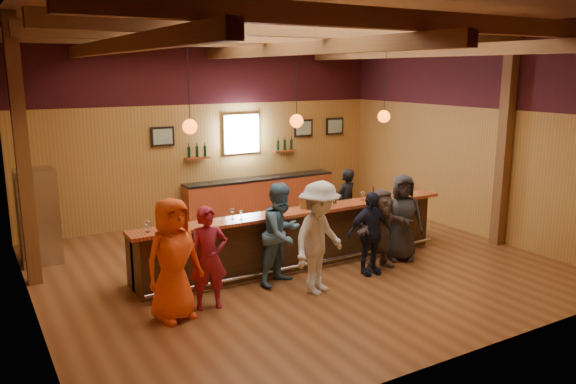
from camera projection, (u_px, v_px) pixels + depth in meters
name	position (u px, v px, depth m)	size (l,w,h in m)	color
room	(295.00, 92.00, 9.92)	(9.04, 9.00, 4.52)	brown
bar_counter	(293.00, 236.00, 10.58)	(6.30, 1.07, 1.11)	black
back_bar_cabinet	(261.00, 196.00, 14.18)	(4.00, 0.52, 0.95)	#96381B
window	(241.00, 134.00, 13.84)	(0.95, 0.09, 0.95)	silver
framed_pictures	(272.00, 130.00, 14.25)	(5.35, 0.05, 0.45)	black
wine_shelves	(243.00, 151.00, 13.87)	(3.00, 0.18, 0.30)	#96381B
pendant_lights	(297.00, 121.00, 9.98)	(4.24, 0.24, 1.37)	black
stainless_fridge	(38.00, 216.00, 10.53)	(0.70, 0.70, 1.80)	silver
customer_orange	(173.00, 259.00, 8.10)	(0.89, 0.58, 1.82)	#ED4A16
customer_redvest	(209.00, 258.00, 8.49)	(0.58, 0.38, 1.60)	maroon
customer_denim	(282.00, 234.00, 9.48)	(0.85, 0.67, 1.76)	teal
customer_white	(319.00, 238.00, 9.08)	(1.20, 0.69, 1.86)	silver
customer_navy	(370.00, 233.00, 9.95)	(0.88, 0.37, 1.51)	black
customer_brown	(381.00, 229.00, 10.20)	(1.40, 0.45, 1.51)	#504340
customer_dark	(402.00, 218.00, 10.70)	(0.81, 0.53, 1.67)	#262628
bartender	(346.00, 204.00, 12.06)	(0.56, 0.37, 1.54)	black
ice_bucket	(306.00, 202.00, 10.26)	(0.22, 0.22, 0.24)	brown
bottle_a	(335.00, 197.00, 10.61)	(0.07, 0.07, 0.32)	black
bottle_b	(329.00, 197.00, 10.57)	(0.07, 0.07, 0.33)	black
glass_a	(147.00, 224.00, 8.74)	(0.08, 0.08, 0.19)	silver
glass_b	(200.00, 216.00, 9.23)	(0.07, 0.07, 0.17)	silver
glass_c	(232.00, 211.00, 9.51)	(0.08, 0.08, 0.19)	silver
glass_d	(241.00, 213.00, 9.46)	(0.08, 0.08, 0.17)	silver
glass_e	(278.00, 206.00, 9.88)	(0.09, 0.09, 0.19)	silver
glass_f	(334.00, 200.00, 10.40)	(0.08, 0.08, 0.18)	silver
glass_g	(363.00, 194.00, 10.90)	(0.08, 0.08, 0.18)	silver
glass_h	(396.00, 190.00, 11.14)	(0.09, 0.09, 0.19)	silver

